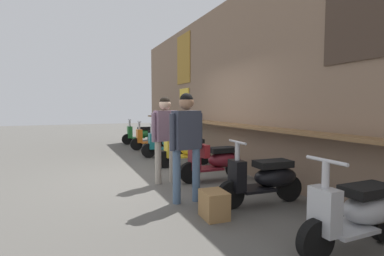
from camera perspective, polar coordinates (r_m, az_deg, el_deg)
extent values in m
plane|color=#56544F|center=(6.18, -7.55, -9.42)|extent=(38.71, 38.71, 0.00)
cube|color=#7F6651|center=(6.85, 8.99, 8.42)|extent=(13.82, 0.25, 3.92)
cube|color=brown|center=(6.69, 6.69, 0.75)|extent=(12.44, 0.36, 0.05)
cube|color=olive|center=(9.60, -1.67, 13.26)|extent=(1.07, 0.02, 1.55)
cube|color=#423328|center=(4.66, 29.06, 20.47)|extent=(0.92, 0.02, 1.51)
cube|color=gold|center=(9.42, -1.51, 6.57)|extent=(0.74, 0.03, 0.37)
ellipsoid|color=#237533|center=(11.55, -8.84, -1.04)|extent=(0.39, 0.70, 0.30)
cube|color=black|center=(11.52, -9.09, -0.06)|extent=(0.30, 0.55, 0.10)
cube|color=#237533|center=(11.49, -10.52, -1.84)|extent=(0.38, 0.50, 0.04)
cube|color=#237533|center=(11.41, -12.01, -0.79)|extent=(0.28, 0.16, 0.44)
cylinder|color=#B7B7BC|center=(11.39, -12.02, -0.14)|extent=(0.07, 0.07, 0.70)
cylinder|color=#B7B7BC|center=(11.37, -12.05, 1.61)|extent=(0.46, 0.04, 0.04)
cylinder|color=black|center=(11.41, -12.48, -2.16)|extent=(0.10, 0.40, 0.40)
cylinder|color=black|center=(11.63, -7.63, -1.98)|extent=(0.10, 0.40, 0.40)
ellipsoid|color=orange|center=(10.03, -6.57, -1.81)|extent=(0.40, 0.71, 0.30)
cube|color=black|center=(10.00, -6.85, -0.68)|extent=(0.31, 0.56, 0.10)
cube|color=orange|center=(9.96, -8.50, -2.74)|extent=(0.39, 0.51, 0.04)
cube|color=orange|center=(9.87, -10.21, -1.54)|extent=(0.28, 0.17, 0.44)
cylinder|color=#B7B7BC|center=(9.86, -10.22, -0.79)|extent=(0.07, 0.07, 0.70)
cylinder|color=#B7B7BC|center=(9.83, -10.25, 1.24)|extent=(0.46, 0.05, 0.04)
cylinder|color=black|center=(9.88, -10.76, -3.12)|extent=(0.11, 0.40, 0.40)
cylinder|color=black|center=(10.12, -5.19, -2.89)|extent=(0.11, 0.40, 0.40)
ellipsoid|color=#197075|center=(8.56, -3.55, -2.84)|extent=(0.42, 0.72, 0.30)
cube|color=black|center=(8.52, -3.88, -1.52)|extent=(0.33, 0.57, 0.10)
cube|color=#197075|center=(8.48, -5.81, -3.94)|extent=(0.41, 0.52, 0.04)
cube|color=#197075|center=(8.39, -7.81, -2.54)|extent=(0.29, 0.18, 0.44)
cylinder|color=#B7B7BC|center=(8.37, -7.82, -1.65)|extent=(0.07, 0.07, 0.70)
cylinder|color=#B7B7BC|center=(8.34, -7.85, 0.74)|extent=(0.46, 0.06, 0.04)
cylinder|color=black|center=(8.40, -8.46, -4.39)|extent=(0.12, 0.41, 0.40)
cylinder|color=black|center=(8.66, -1.95, -4.09)|extent=(0.12, 0.41, 0.40)
ellipsoid|color=gold|center=(7.22, 0.35, -4.15)|extent=(0.40, 0.71, 0.30)
cube|color=black|center=(7.18, -0.01, -2.60)|extent=(0.31, 0.56, 0.10)
cube|color=gold|center=(7.11, -2.22, -5.52)|extent=(0.39, 0.51, 0.04)
cube|color=gold|center=(6.97, -4.51, -3.89)|extent=(0.28, 0.17, 0.44)
cylinder|color=#B7B7BC|center=(6.95, -4.52, -2.83)|extent=(0.07, 0.07, 0.70)
cylinder|color=#B7B7BC|center=(6.92, -4.54, 0.05)|extent=(0.46, 0.05, 0.04)
cylinder|color=black|center=(6.98, -5.28, -6.13)|extent=(0.11, 0.40, 0.40)
cylinder|color=black|center=(7.36, 2.12, -5.57)|extent=(0.11, 0.40, 0.40)
ellipsoid|color=maroon|center=(5.88, 6.33, -6.11)|extent=(0.39, 0.70, 0.30)
cube|color=black|center=(5.83, 5.92, -4.22)|extent=(0.30, 0.55, 0.10)
cube|color=maroon|center=(5.75, 3.25, -7.86)|extent=(0.38, 0.50, 0.04)
cube|color=maroon|center=(5.59, 0.48, -5.91)|extent=(0.28, 0.16, 0.44)
cylinder|color=#B7B7BC|center=(5.56, 0.48, -4.60)|extent=(0.07, 0.07, 0.70)
cylinder|color=#B7B7BC|center=(5.52, 0.48, -1.01)|extent=(0.46, 0.04, 0.04)
cylinder|color=black|center=(5.60, -0.47, -8.70)|extent=(0.10, 0.40, 0.40)
cylinder|color=black|center=(6.05, 8.41, -7.78)|extent=(0.10, 0.40, 0.40)
ellipsoid|color=black|center=(4.64, 15.91, -9.08)|extent=(0.42, 0.72, 0.30)
cube|color=black|center=(4.57, 15.45, -6.71)|extent=(0.33, 0.57, 0.10)
cube|color=black|center=(4.48, 12.16, -11.45)|extent=(0.41, 0.52, 0.04)
cube|color=black|center=(4.28, 8.75, -9.12)|extent=(0.29, 0.18, 0.44)
cylinder|color=#B7B7BC|center=(4.25, 8.77, -7.41)|extent=(0.07, 0.07, 0.70)
cylinder|color=#B7B7BC|center=(4.20, 8.82, -2.73)|extent=(0.46, 0.06, 0.04)
cylinder|color=black|center=(4.31, 7.51, -12.75)|extent=(0.12, 0.41, 0.40)
cylinder|color=black|center=(4.83, 18.32, -11.04)|extent=(0.12, 0.41, 0.40)
ellipsoid|color=#B2B5BA|center=(3.65, 31.35, -13.22)|extent=(0.38, 0.70, 0.30)
cube|color=black|center=(3.55, 31.01, -10.31)|extent=(0.30, 0.55, 0.10)
cube|color=#B2B5BA|center=(3.43, 27.74, -16.86)|extent=(0.38, 0.50, 0.04)
cube|color=#B2B5BA|center=(3.14, 24.35, -14.47)|extent=(0.28, 0.16, 0.44)
cylinder|color=#B7B7BC|center=(3.10, 24.42, -12.18)|extent=(0.07, 0.07, 0.70)
cylinder|color=#B7B7BC|center=(3.02, 24.63, -5.79)|extent=(0.46, 0.04, 0.04)
cylinder|color=black|center=(3.16, 22.90, -19.50)|extent=(0.10, 0.40, 0.40)
cylinder|color=slate|center=(4.44, -3.00, -9.41)|extent=(0.12, 0.12, 0.81)
cylinder|color=slate|center=(4.55, 0.81, -9.09)|extent=(0.12, 0.12, 0.81)
cube|color=#383D4C|center=(4.38, -1.09, -0.38)|extent=(0.27, 0.44, 0.58)
sphere|color=#A37556|center=(4.37, -1.09, 4.98)|extent=(0.22, 0.22, 0.22)
sphere|color=black|center=(4.37, -1.09, 5.49)|extent=(0.20, 0.20, 0.20)
cylinder|color=#383D4C|center=(4.26, -3.86, -0.83)|extent=(0.08, 0.08, 0.54)
cylinder|color=#383D4C|center=(4.52, 1.53, -0.53)|extent=(0.08, 0.08, 0.54)
cube|color=maroon|center=(4.61, 2.09, -4.46)|extent=(0.27, 0.14, 0.20)
cylinder|color=#ADA393|center=(5.70, -3.86, -6.41)|extent=(0.12, 0.12, 0.81)
cylinder|color=#ADA393|center=(5.56, -6.60, -6.70)|extent=(0.12, 0.12, 0.81)
cube|color=gray|center=(5.54, -5.26, 0.45)|extent=(0.28, 0.44, 0.57)
sphere|color=beige|center=(5.53, -5.29, 4.64)|extent=(0.22, 0.22, 0.22)
sphere|color=black|center=(5.53, -5.29, 5.04)|extent=(0.20, 0.20, 0.20)
cylinder|color=gray|center=(5.67, -3.15, 0.31)|extent=(0.08, 0.08, 0.54)
cylinder|color=gray|center=(5.42, -7.46, 0.11)|extent=(0.08, 0.08, 0.54)
cube|color=olive|center=(3.95, 4.31, -14.62)|extent=(0.39, 0.32, 0.36)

